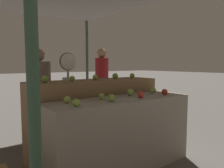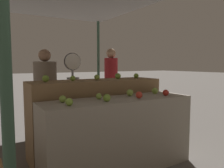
{
  "view_description": "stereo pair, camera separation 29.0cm",
  "coord_description": "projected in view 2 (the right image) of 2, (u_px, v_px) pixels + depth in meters",
  "views": [
    {
      "loc": [
        -1.65,
        -2.01,
        1.3
      ],
      "look_at": [
        0.08,
        0.3,
        1.03
      ],
      "focal_mm": 35.0,
      "sensor_mm": 36.0,
      "label": 1
    },
    {
      "loc": [
        -1.41,
        -2.17,
        1.3
      ],
      "look_at": [
        0.08,
        0.3,
        1.03
      ],
      "focal_mm": 35.0,
      "sensor_mm": 36.0,
      "label": 2
    }
  ],
  "objects": [
    {
      "name": "display_counter_front",
      "position": [
        119.0,
        134.0,
        2.66
      ],
      "size": [
        1.89,
        0.55,
        0.88
      ],
      "primitive_type": "cube",
      "color": "gray",
      "rests_on": "ground_plane"
    },
    {
      "name": "apple_front_6",
      "position": [
        130.0,
        93.0,
        2.82
      ],
      "size": [
        0.09,
        0.09,
        0.09
      ],
      "primitive_type": "sphere",
      "color": "#8EB247",
      "rests_on": "display_counter_front"
    },
    {
      "name": "apple_front_4",
      "position": [
        63.0,
        99.0,
        2.36
      ],
      "size": [
        0.08,
        0.08,
        0.08
      ],
      "primitive_type": "sphere",
      "color": "#8EB247",
      "rests_on": "display_counter_front"
    },
    {
      "name": "display_counter_back",
      "position": [
        97.0,
        117.0,
        3.16
      ],
      "size": [
        1.89,
        0.55,
        1.07
      ],
      "primitive_type": "cube",
      "color": "olive",
      "rests_on": "ground_plane"
    },
    {
      "name": "apple_front_0",
      "position": [
        69.0,
        102.0,
        2.17
      ],
      "size": [
        0.08,
        0.08,
        0.08
      ],
      "primitive_type": "sphere",
      "color": "#84AD3D",
      "rests_on": "display_counter_front"
    },
    {
      "name": "person_vendor_at_scale",
      "position": [
        46.0,
        89.0,
        3.64
      ],
      "size": [
        0.47,
        0.47,
        1.54
      ],
      "rotation": [
        0.0,
        0.0,
        3.45
      ],
      "color": "#2D2D38",
      "rests_on": "ground_plane"
    },
    {
      "name": "apple_back_4",
      "position": [
        136.0,
        76.0,
        3.48
      ],
      "size": [
        0.08,
        0.08,
        0.08
      ],
      "primitive_type": "sphere",
      "color": "#7AA338",
      "rests_on": "display_counter_back"
    },
    {
      "name": "person_customer_left",
      "position": [
        111.0,
        78.0,
        5.0
      ],
      "size": [
        0.41,
        0.41,
        1.65
      ],
      "rotation": [
        0.0,
        0.0,
        2.65
      ],
      "color": "#2D2D38",
      "rests_on": "ground_plane"
    },
    {
      "name": "apple_back_0",
      "position": [
        46.0,
        79.0,
        2.75
      ],
      "size": [
        0.09,
        0.09,
        0.09
      ],
      "primitive_type": "sphere",
      "color": "#7AA338",
      "rests_on": "display_counter_back"
    },
    {
      "name": "produce_scale",
      "position": [
        73.0,
        78.0,
        3.52
      ],
      "size": [
        0.28,
        0.2,
        1.47
      ],
      "color": "#99999E",
      "rests_on": "ground_plane"
    },
    {
      "name": "apple_back_2",
      "position": [
        97.0,
        77.0,
        3.12
      ],
      "size": [
        0.08,
        0.08,
        0.08
      ],
      "primitive_type": "sphere",
      "color": "#8EB247",
      "rests_on": "display_counter_back"
    },
    {
      "name": "apple_front_3",
      "position": [
        166.0,
        93.0,
        2.86
      ],
      "size": [
        0.08,
        0.08,
        0.08
      ],
      "primitive_type": "sphere",
      "color": "#AD281E",
      "rests_on": "display_counter_front"
    },
    {
      "name": "apple_back_3",
      "position": [
        118.0,
        76.0,
        3.3
      ],
      "size": [
        0.09,
        0.09,
        0.09
      ],
      "primitive_type": "sphere",
      "color": "#7AA338",
      "rests_on": "display_counter_back"
    },
    {
      "name": "apple_front_7",
      "position": [
        155.0,
        91.0,
        3.04
      ],
      "size": [
        0.09,
        0.09,
        0.09
      ],
      "primitive_type": "sphere",
      "color": "#8EB247",
      "rests_on": "display_counter_front"
    },
    {
      "name": "apple_back_1",
      "position": [
        73.0,
        78.0,
        2.92
      ],
      "size": [
        0.07,
        0.07,
        0.07
      ],
      "primitive_type": "sphere",
      "color": "#84AD3D",
      "rests_on": "display_counter_back"
    },
    {
      "name": "apple_front_2",
      "position": [
        139.0,
        95.0,
        2.64
      ],
      "size": [
        0.08,
        0.08,
        0.08
      ],
      "primitive_type": "sphere",
      "color": "red",
      "rests_on": "display_counter_front"
    },
    {
      "name": "apple_front_5",
      "position": [
        99.0,
        96.0,
        2.58
      ],
      "size": [
        0.07,
        0.07,
        0.07
      ],
      "primitive_type": "sphere",
      "color": "#8EB247",
      "rests_on": "display_counter_front"
    },
    {
      "name": "apple_front_1",
      "position": [
        107.0,
        98.0,
        2.41
      ],
      "size": [
        0.09,
        0.09,
        0.09
      ],
      "primitive_type": "sphere",
      "color": "#7AA338",
      "rests_on": "display_counter_front"
    }
  ]
}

